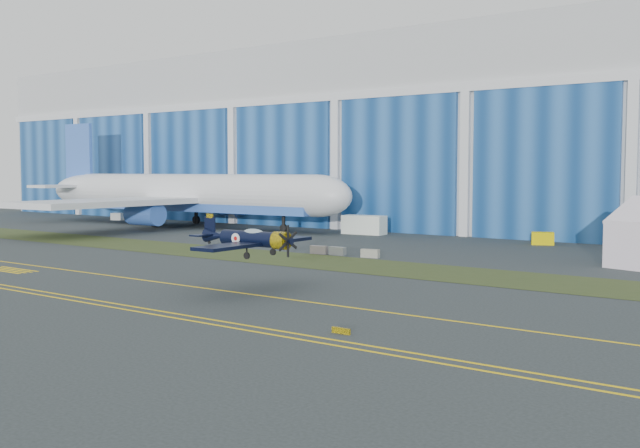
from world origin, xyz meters
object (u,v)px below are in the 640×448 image
Objects in this scene: warbird at (250,239)px; jetliner at (189,152)px; shipping_container at (364,225)px; tug at (543,238)px.

warbird is 0.17× the size of jetliner.
shipping_container is (31.23, 4.52, -10.86)m from jetliner.
tug is at bearing -3.62° from shipping_container.
warbird is at bearing -70.78° from shipping_container.
jetliner is (-52.01, 43.04, 8.25)m from warbird.
shipping_container reaches higher than tug.
warbird is 4.52× the size of tug.
warbird is 1.92× the size of shipping_container.
jetliner is 33.37m from shipping_container.
warbird is at bearing -119.20° from tug.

